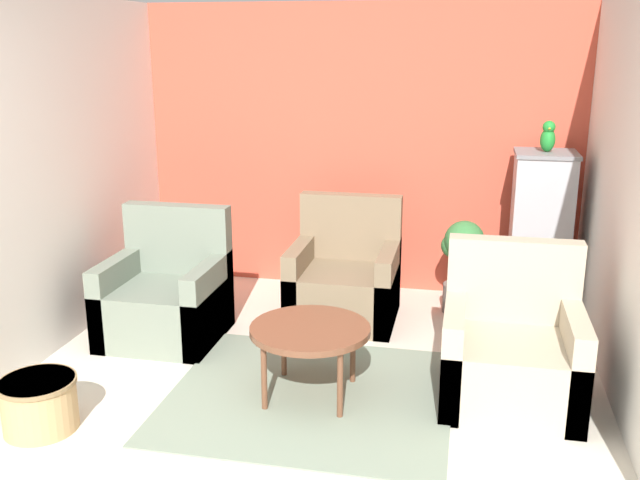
{
  "coord_description": "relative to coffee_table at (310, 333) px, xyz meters",
  "views": [
    {
      "loc": [
        0.94,
        -2.87,
        2.13
      ],
      "look_at": [
        0.0,
        1.58,
        0.86
      ],
      "focal_mm": 40.0,
      "sensor_mm": 36.0,
      "label": 1
    }
  ],
  "objects": [
    {
      "name": "wall_back_accent",
      "position": [
        -0.05,
        2.15,
        0.8
      ],
      "size": [
        3.84,
        0.06,
        2.44
      ],
      "color": "#C64C38",
      "rests_on": "ground_plane"
    },
    {
      "name": "area_rug",
      "position": [
        0.0,
        0.0,
        -0.42
      ],
      "size": [
        1.73,
        1.58,
        0.01
      ],
      "color": "gray",
      "rests_on": "ground_plane"
    },
    {
      "name": "wicker_basket",
      "position": [
        -1.41,
        -0.69,
        -0.26
      ],
      "size": [
        0.43,
        0.43,
        0.3
      ],
      "color": "tan",
      "rests_on": "ground_plane"
    },
    {
      "name": "birdcage",
      "position": [
        1.46,
        1.78,
        0.23
      ],
      "size": [
        0.47,
        0.47,
        1.31
      ],
      "color": "slate",
      "rests_on": "ground_plane"
    },
    {
      "name": "armchair_middle",
      "position": [
        -0.02,
        1.33,
        -0.12
      ],
      "size": [
        0.82,
        0.77,
        0.95
      ],
      "color": "#7A664C",
      "rests_on": "ground_plane"
    },
    {
      "name": "coffee_table",
      "position": [
        0.0,
        0.0,
        0.0
      ],
      "size": [
        0.74,
        0.74,
        0.46
      ],
      "color": "brown",
      "rests_on": "ground_plane"
    },
    {
      "name": "parrot",
      "position": [
        1.46,
        1.78,
        1.0
      ],
      "size": [
        0.11,
        0.2,
        0.24
      ],
      "color": "#1E842D",
      "rests_on": "birdcage"
    },
    {
      "name": "armchair_left",
      "position": [
        -1.24,
        0.69,
        -0.12
      ],
      "size": [
        0.82,
        0.77,
        0.95
      ],
      "color": "slate",
      "rests_on": "ground_plane"
    },
    {
      "name": "potted_plant",
      "position": [
        0.88,
        1.65,
        0.02
      ],
      "size": [
        0.35,
        0.32,
        0.76
      ],
      "color": "#66605B",
      "rests_on": "ground_plane"
    },
    {
      "name": "wall_left",
      "position": [
        -1.94,
        0.54,
        0.8
      ],
      "size": [
        0.06,
        3.16,
        2.44
      ],
      "color": "silver",
      "rests_on": "ground_plane"
    },
    {
      "name": "wall_right",
      "position": [
        1.84,
        0.54,
        0.8
      ],
      "size": [
        0.06,
        3.16,
        2.44
      ],
      "color": "silver",
      "rests_on": "ground_plane"
    },
    {
      "name": "armchair_right",
      "position": [
        1.2,
        0.22,
        -0.12
      ],
      "size": [
        0.82,
        0.77,
        0.95
      ],
      "color": "tan",
      "rests_on": "ground_plane"
    }
  ]
}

